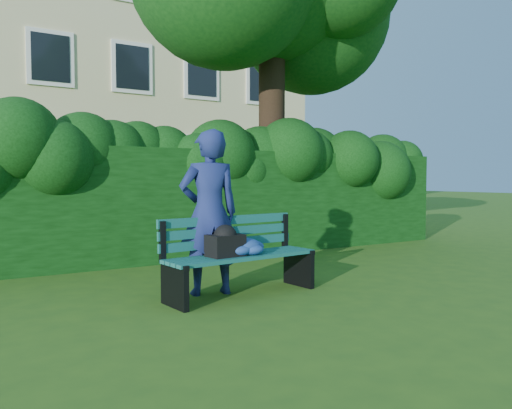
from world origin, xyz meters
TOP-DOWN VIEW (x-y plane):
  - ground at (0.00, 0.00)m, footprint 80.00×80.00m
  - apartment_building at (-0.00, 13.99)m, footprint 16.00×8.08m
  - hedge at (0.00, 2.20)m, footprint 10.00×1.00m
  - park_bench at (-1.02, -0.66)m, footprint 1.87×0.74m
  - man_reading at (-1.26, -0.43)m, footprint 0.76×0.58m

SIDE VIEW (x-z plane):
  - ground at x=0.00m, z-range 0.00..0.00m
  - park_bench at x=-1.02m, z-range 0.05..0.94m
  - hedge at x=0.00m, z-range 0.00..1.80m
  - man_reading at x=-1.26m, z-range 0.00..1.88m
  - apartment_building at x=0.00m, z-range 0.00..12.00m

